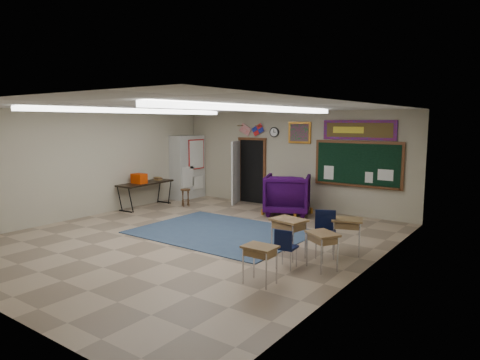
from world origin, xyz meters
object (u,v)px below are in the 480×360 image
Objects in this scene: wingback_armchair at (287,194)px; wooden_stool at (186,197)px; student_desk_front_right at (347,234)px; folding_table at (146,194)px; student_desk_front_left at (289,236)px.

wingback_armchair reaches higher than wooden_stool.
student_desk_front_right is 0.37× the size of folding_table.
folding_table is at bearing -0.42° from wingback_armchair.
wingback_armchair is at bearing 117.96° from student_desk_front_right.
wingback_armchair is 4.04m from student_desk_front_left.
folding_table is (-4.12, -1.74, -0.15)m from wingback_armchair.
wingback_armchair is 0.66× the size of folding_table.
wooden_stool is (-5.24, 2.62, -0.15)m from student_desk_front_left.
student_desk_front_left reaches higher than student_desk_front_right.
wingback_armchair reaches higher than folding_table.
wooden_stool is (-6.07, 1.70, -0.12)m from student_desk_front_right.
wingback_armchair is at bearing 19.39° from folding_table.
student_desk_front_left is at bearing -26.63° from wooden_stool.
wingback_armchair is 1.77× the size of student_desk_front_right.
folding_table is at bearing -136.03° from wooden_stool.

